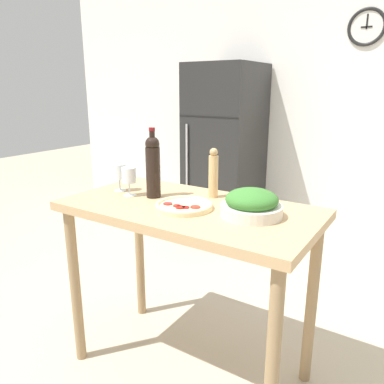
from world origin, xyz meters
TOP-DOWN VIEW (x-y plane):
  - ground_plane at (0.00, 0.00)m, footprint 14.00×14.00m
  - wall_back at (0.00, 2.31)m, footprint 6.40×0.08m
  - refrigerator at (-0.81, 1.90)m, footprint 0.63×0.73m
  - prep_counter at (0.00, 0.00)m, footprint 1.25×0.65m
  - wine_bottle at (-0.23, 0.02)m, footprint 0.07×0.07m
  - wine_glass_near at (-0.36, -0.03)m, footprint 0.07×0.07m
  - wine_glass_far at (-0.47, 0.02)m, footprint 0.07×0.07m
  - pepper_mill at (0.03, 0.19)m, footprint 0.05×0.05m
  - salad_bowl at (0.32, 0.02)m, footprint 0.28×0.28m
  - homemade_pizza at (0.01, -0.05)m, footprint 0.27×0.27m

SIDE VIEW (x-z plane):
  - ground_plane at x=0.00m, z-range 0.00..0.00m
  - prep_counter at x=0.00m, z-range 0.34..1.28m
  - refrigerator at x=-0.81m, z-range 0.00..1.72m
  - homemade_pizza at x=0.01m, z-range 0.94..0.97m
  - salad_bowl at x=0.32m, z-range 0.93..1.06m
  - wine_glass_near at x=-0.36m, z-range 0.97..1.12m
  - wine_glass_far at x=-0.47m, z-range 0.97..1.12m
  - pepper_mill at x=0.03m, z-range 0.94..1.20m
  - wine_bottle at x=-0.23m, z-range 0.93..1.29m
  - wall_back at x=0.00m, z-range 0.00..2.60m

